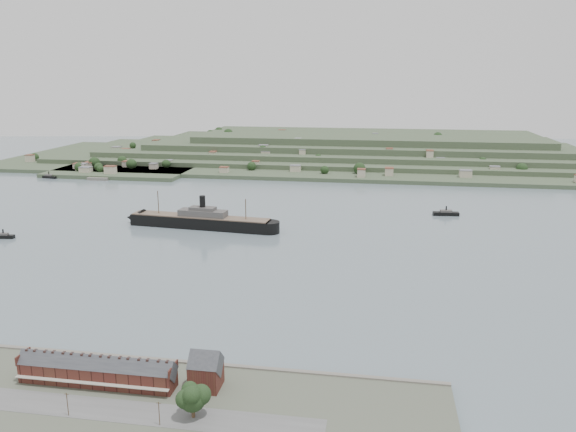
% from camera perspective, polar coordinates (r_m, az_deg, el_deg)
% --- Properties ---
extents(ground, '(1400.00, 1400.00, 0.00)m').
position_cam_1_polar(ground, '(354.66, -4.55, -3.22)').
color(ground, slate).
rests_on(ground, ground).
extents(near_shore, '(220.00, 80.00, 2.60)m').
position_cam_1_polar(near_shore, '(194.41, -18.63, -19.14)').
color(near_shore, '#4C5142').
rests_on(near_shore, ground).
extents(terrace_row, '(55.60, 9.80, 11.07)m').
position_cam_1_polar(terrace_row, '(209.84, -18.82, -14.69)').
color(terrace_row, '#4B1F1A').
rests_on(terrace_row, ground).
extents(gabled_building, '(10.40, 10.18, 14.09)m').
position_cam_1_polar(gabled_building, '(198.76, -8.34, -15.29)').
color(gabled_building, '#4B1F1A').
rests_on(gabled_building, ground).
extents(far_peninsula, '(760.00, 309.00, 30.00)m').
position_cam_1_polar(far_peninsula, '(729.57, 5.05, 6.68)').
color(far_peninsula, '#35452E').
rests_on(far_peninsula, ground).
extents(steamship, '(116.86, 23.99, 28.03)m').
position_cam_1_polar(steamship, '(403.63, -9.27, -0.45)').
color(steamship, black).
rests_on(steamship, ground).
extents(tugboat, '(14.35, 5.63, 6.28)m').
position_cam_1_polar(tugboat, '(418.29, -26.93, -1.83)').
color(tugboat, black).
rests_on(tugboat, ground).
extents(ferry_west, '(19.73, 8.59, 7.16)m').
position_cam_1_polar(ferry_west, '(644.47, -23.10, 3.71)').
color(ferry_west, black).
rests_on(ferry_west, ground).
extents(ferry_east, '(19.98, 7.08, 7.35)m').
position_cam_1_polar(ferry_east, '(450.83, 15.75, 0.28)').
color(ferry_east, black).
rests_on(ferry_east, ground).
extents(fig_tree, '(10.48, 9.08, 11.70)m').
position_cam_1_polar(fig_tree, '(183.46, -9.63, -17.71)').
color(fig_tree, '#473420').
rests_on(fig_tree, ground).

